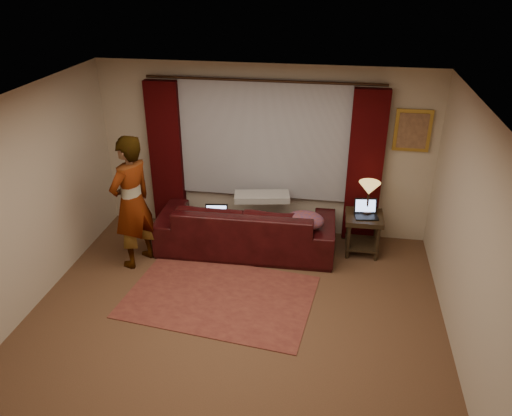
{
  "coord_description": "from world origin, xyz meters",
  "views": [
    {
      "loc": [
        1.06,
        -4.49,
        3.89
      ],
      "look_at": [
        0.1,
        1.2,
        1.0
      ],
      "focal_mm": 35.0,
      "sensor_mm": 36.0,
      "label": 1
    }
  ],
  "objects_px": {
    "end_table": "(362,234)",
    "person": "(132,202)",
    "laptop_table": "(367,210)",
    "laptop_sofa": "(216,216)",
    "tiffany_lamp": "(368,198)",
    "sofa": "(246,217)"
  },
  "relations": [
    {
      "from": "laptop_sofa",
      "to": "laptop_table",
      "type": "height_order",
      "value": "laptop_table"
    },
    {
      "from": "end_table",
      "to": "person",
      "type": "distance_m",
      "value": 3.3
    },
    {
      "from": "tiffany_lamp",
      "to": "person",
      "type": "relative_size",
      "value": 0.26
    },
    {
      "from": "end_table",
      "to": "tiffany_lamp",
      "type": "bearing_deg",
      "value": 67.34
    },
    {
      "from": "sofa",
      "to": "person",
      "type": "bearing_deg",
      "value": 21.76
    },
    {
      "from": "sofa",
      "to": "laptop_sofa",
      "type": "xyz_separation_m",
      "value": [
        -0.39,
        -0.25,
        0.12
      ]
    },
    {
      "from": "end_table",
      "to": "person",
      "type": "relative_size",
      "value": 0.32
    },
    {
      "from": "laptop_table",
      "to": "person",
      "type": "bearing_deg",
      "value": -174.29
    },
    {
      "from": "laptop_sofa",
      "to": "tiffany_lamp",
      "type": "distance_m",
      "value": 2.18
    },
    {
      "from": "laptop_sofa",
      "to": "laptop_table",
      "type": "xyz_separation_m",
      "value": [
        2.1,
        0.38,
        0.09
      ]
    },
    {
      "from": "tiffany_lamp",
      "to": "sofa",
      "type": "bearing_deg",
      "value": -171.77
    },
    {
      "from": "sofa",
      "to": "tiffany_lamp",
      "type": "height_order",
      "value": "tiffany_lamp"
    },
    {
      "from": "laptop_sofa",
      "to": "person",
      "type": "height_order",
      "value": "person"
    },
    {
      "from": "laptop_sofa",
      "to": "end_table",
      "type": "xyz_separation_m",
      "value": [
        2.08,
        0.43,
        -0.33
      ]
    },
    {
      "from": "laptop_table",
      "to": "person",
      "type": "relative_size",
      "value": 0.18
    },
    {
      "from": "sofa",
      "to": "tiffany_lamp",
      "type": "relative_size",
      "value": 5.31
    },
    {
      "from": "end_table",
      "to": "tiffany_lamp",
      "type": "xyz_separation_m",
      "value": [
        0.03,
        0.07,
        0.55
      ]
    },
    {
      "from": "end_table",
      "to": "laptop_sofa",
      "type": "bearing_deg",
      "value": -168.4
    },
    {
      "from": "tiffany_lamp",
      "to": "person",
      "type": "height_order",
      "value": "person"
    },
    {
      "from": "person",
      "to": "laptop_sofa",
      "type": "bearing_deg",
      "value": 132.62
    },
    {
      "from": "sofa",
      "to": "tiffany_lamp",
      "type": "xyz_separation_m",
      "value": [
        1.72,
        0.25,
        0.33
      ]
    },
    {
      "from": "sofa",
      "to": "end_table",
      "type": "height_order",
      "value": "sofa"
    }
  ]
}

